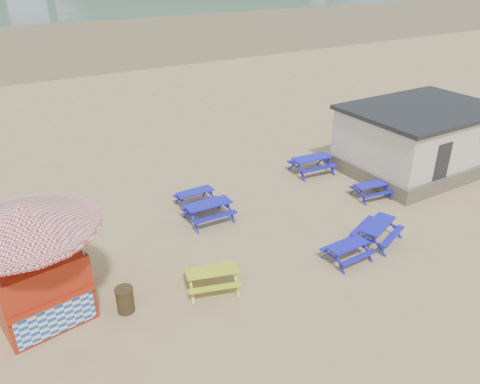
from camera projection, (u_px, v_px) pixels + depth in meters
ground at (251, 232)px, 18.24m from camera, size 400.00×400.00×0.00m
wet_sand at (22, 40)px, 60.20m from camera, size 400.00×400.00×0.00m
picnic_table_blue_a at (209, 212)px, 18.89m from camera, size 1.91×1.56×0.78m
picnic_table_blue_b at (195, 198)px, 20.09m from camera, size 1.60×1.30×0.66m
picnic_table_blue_c at (312, 165)px, 23.07m from camera, size 2.12×1.78×0.83m
picnic_table_blue_d at (347, 252)px, 16.43m from camera, size 1.57×1.28×0.64m
picnic_table_blue_e at (377, 232)px, 17.50m from camera, size 2.20×2.00×0.75m
picnic_table_blue_f at (371, 190)px, 20.75m from camera, size 1.72×1.47×0.65m
picnic_table_yellow at (212, 279)px, 15.02m from camera, size 1.98×1.77×0.70m
ice_cream_kiosk at (29, 248)px, 13.05m from camera, size 4.73×4.73×3.73m
litter_bin at (125, 300)px, 14.00m from camera, size 0.57×0.57×0.83m
amenity_block at (419, 138)px, 23.15m from camera, size 7.40×5.40×3.15m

